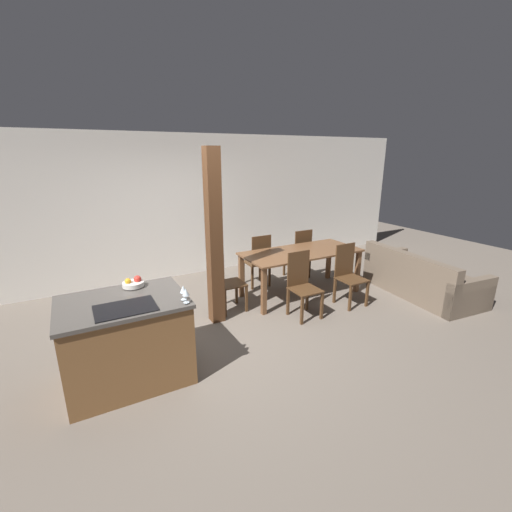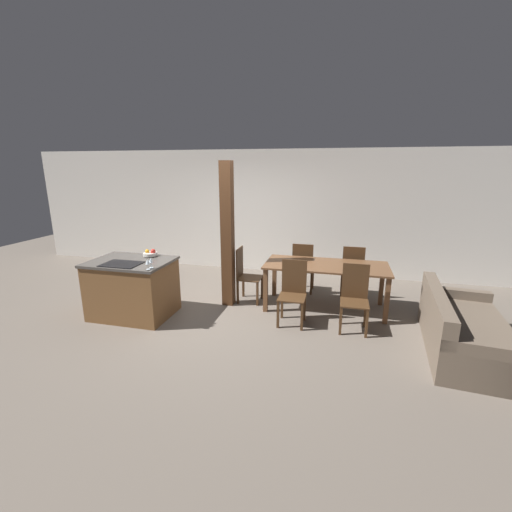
% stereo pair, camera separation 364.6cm
% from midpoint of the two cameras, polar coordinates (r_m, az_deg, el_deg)
% --- Properties ---
extents(ground_plane, '(16.00, 16.00, 0.00)m').
position_cam_midpoint_polar(ground_plane, '(4.97, 11.10, -13.65)').
color(ground_plane, '#665B51').
extents(wall_back, '(11.20, 0.08, 2.70)m').
position_cam_midpoint_polar(wall_back, '(7.02, 12.85, 6.24)').
color(wall_back, silver).
rests_on(wall_back, ground_plane).
extents(kitchen_island, '(1.25, 0.92, 0.92)m').
position_cam_midpoint_polar(kitchen_island, '(4.62, -5.12, -9.36)').
color(kitchen_island, brown).
rests_on(kitchen_island, ground_plane).
extents(fruit_bowl, '(0.23, 0.23, 0.11)m').
position_cam_midpoint_polar(fruit_bowl, '(4.67, -2.04, -2.45)').
color(fruit_bowl, silver).
rests_on(fruit_bowl, kitchen_island).
extents(wine_glass_near, '(0.07, 0.07, 0.15)m').
position_cam_midpoint_polar(wine_glass_near, '(3.91, 0.47, -4.77)').
color(wine_glass_near, silver).
rests_on(wine_glass_near, kitchen_island).
extents(wine_glass_middle, '(0.07, 0.07, 0.15)m').
position_cam_midpoint_polar(wine_glass_middle, '(3.99, 0.75, -4.38)').
color(wine_glass_middle, silver).
rests_on(wine_glass_middle, kitchen_island).
extents(dining_table, '(2.01, 0.89, 0.77)m').
position_cam_midpoint_polar(dining_table, '(5.49, 29.79, -4.96)').
color(dining_table, brown).
rests_on(dining_table, ground_plane).
extents(dining_chair_near_left, '(0.40, 0.40, 0.97)m').
position_cam_midpoint_polar(dining_chair_near_left, '(4.84, 26.37, -9.29)').
color(dining_chair_near_left, '#472D19').
rests_on(dining_chair_near_left, ground_plane).
extents(dining_chair_near_right, '(0.40, 0.40, 0.97)m').
position_cam_midpoint_polar(dining_chair_near_right, '(5.12, 36.40, -9.40)').
color(dining_chair_near_right, '#472D19').
rests_on(dining_chair_near_right, ground_plane).
extents(dining_chair_far_left, '(0.40, 0.40, 0.97)m').
position_cam_midpoint_polar(dining_chair_far_left, '(6.06, 23.85, -4.30)').
color(dining_chair_far_left, '#472D19').
rests_on(dining_chair_far_left, ground_plane).
extents(dining_chair_far_right, '(0.40, 0.40, 0.97)m').
position_cam_midpoint_polar(dining_chair_far_right, '(6.28, 32.00, -4.65)').
color(dining_chair_far_right, '#472D19').
rests_on(dining_chair_far_right, ground_plane).
extents(dining_chair_head_end, '(0.40, 0.40, 0.97)m').
position_cam_midpoint_polar(dining_chair_head_end, '(5.33, 15.05, -6.03)').
color(dining_chair_head_end, '#472D19').
rests_on(dining_chair_head_end, ground_plane).
extents(couch, '(1.11, 1.97, 0.77)m').
position_cam_midpoint_polar(couch, '(5.63, 50.43, -12.59)').
color(couch, brown).
rests_on(couch, ground_plane).
extents(timber_post, '(0.19, 0.19, 2.43)m').
position_cam_midpoint_polar(timber_post, '(4.91, 12.75, 1.13)').
color(timber_post, '#4C2D19').
rests_on(timber_post, ground_plane).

